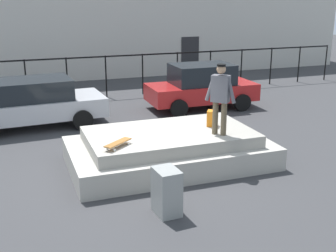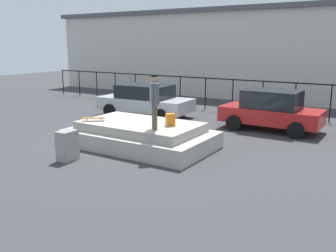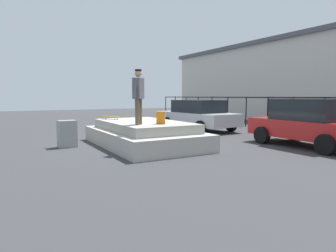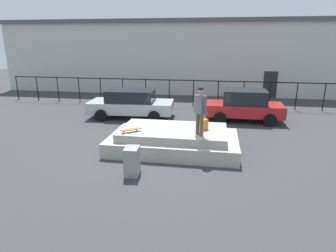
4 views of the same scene
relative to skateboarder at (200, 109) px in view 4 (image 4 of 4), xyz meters
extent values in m
plane|color=#38383A|center=(-1.75, 0.54, -1.87)|extent=(60.00, 60.00, 0.00)
cube|color=#ADA89E|center=(-1.06, 0.66, -1.59)|extent=(5.05, 2.92, 0.56)
cube|color=#A09B91|center=(-1.06, 0.66, -1.16)|extent=(4.14, 2.40, 0.31)
cylinder|color=brown|center=(0.08, -0.08, -0.59)|extent=(0.14, 0.14, 0.82)
cylinder|color=brown|center=(-0.08, 0.08, -0.59)|extent=(0.14, 0.14, 0.82)
cube|color=#595960|center=(0.00, 0.00, 0.15)|extent=(0.47, 0.47, 0.65)
cylinder|color=#595960|center=(0.18, -0.19, 0.12)|extent=(0.24, 0.25, 0.62)
cylinder|color=#595960|center=(-0.18, 0.19, 0.12)|extent=(0.24, 0.25, 0.62)
sphere|color=tan|center=(0.00, 0.00, 0.61)|extent=(0.22, 0.22, 0.22)
cylinder|color=black|center=(0.00, 0.00, 0.71)|extent=(0.30, 0.30, 0.05)
cube|color=brown|center=(-2.57, -0.07, -0.89)|extent=(0.74, 0.65, 0.02)
cylinder|color=silver|center=(-2.30, 0.02, -0.97)|extent=(0.06, 0.06, 0.06)
cylinder|color=silver|center=(-2.43, 0.17, -0.97)|extent=(0.06, 0.06, 0.06)
cylinder|color=silver|center=(-2.70, -0.30, -0.97)|extent=(0.06, 0.06, 0.06)
cylinder|color=silver|center=(-2.83, -0.15, -0.97)|extent=(0.06, 0.06, 0.06)
cube|color=orange|center=(0.13, 0.73, -0.80)|extent=(0.32, 0.34, 0.41)
cube|color=#B7B7BC|center=(-4.17, 5.26, -1.25)|extent=(4.78, 2.21, 0.61)
cube|color=black|center=(-4.17, 5.26, -0.62)|extent=(2.67, 1.86, 0.64)
cylinder|color=black|center=(-5.67, 6.16, -1.55)|extent=(0.65, 0.26, 0.64)
cylinder|color=black|center=(-5.55, 4.18, -1.55)|extent=(0.65, 0.26, 0.64)
cylinder|color=black|center=(-2.78, 6.33, -1.55)|extent=(0.65, 0.26, 0.64)
cylinder|color=black|center=(-2.66, 4.36, -1.55)|extent=(0.65, 0.26, 0.64)
cube|color=#B21E1E|center=(2.04, 5.59, -1.24)|extent=(4.08, 1.79, 0.62)
cube|color=black|center=(2.04, 5.59, -0.56)|extent=(2.25, 1.57, 0.74)
cylinder|color=black|center=(0.79, 6.50, -1.55)|extent=(0.64, 0.22, 0.64)
cylinder|color=black|center=(0.78, 4.70, -1.55)|extent=(0.64, 0.22, 0.64)
cylinder|color=black|center=(3.31, 6.48, -1.55)|extent=(0.64, 0.22, 0.64)
cylinder|color=black|center=(3.30, 4.68, -1.55)|extent=(0.64, 0.22, 0.64)
cube|color=gray|center=(-2.03, -1.83, -1.41)|extent=(0.48, 0.63, 0.94)
cylinder|color=black|center=(-13.75, 8.66, -1.00)|extent=(0.06, 0.06, 1.75)
cylinder|color=black|center=(-12.15, 8.66, -1.00)|extent=(0.06, 0.06, 1.75)
cylinder|color=black|center=(-10.55, 8.66, -1.00)|extent=(0.06, 0.06, 1.75)
cylinder|color=black|center=(-8.95, 8.66, -1.00)|extent=(0.06, 0.06, 1.75)
cylinder|color=black|center=(-7.35, 8.66, -1.00)|extent=(0.06, 0.06, 1.75)
cylinder|color=black|center=(-5.75, 8.66, -1.00)|extent=(0.06, 0.06, 1.75)
cylinder|color=black|center=(-4.15, 8.66, -1.00)|extent=(0.06, 0.06, 1.75)
cylinder|color=black|center=(-2.55, 8.66, -1.00)|extent=(0.06, 0.06, 1.75)
cylinder|color=black|center=(-0.95, 8.66, -1.00)|extent=(0.06, 0.06, 1.75)
cylinder|color=black|center=(0.65, 8.66, -1.00)|extent=(0.06, 0.06, 1.75)
cylinder|color=black|center=(2.25, 8.66, -1.00)|extent=(0.06, 0.06, 1.75)
cylinder|color=black|center=(3.85, 8.66, -1.00)|extent=(0.06, 0.06, 1.75)
cylinder|color=black|center=(5.45, 8.66, -1.00)|extent=(0.06, 0.06, 1.75)
cylinder|color=black|center=(7.05, 8.66, -1.00)|extent=(0.06, 0.06, 1.75)
cube|color=black|center=(-1.75, 8.66, -0.16)|extent=(24.00, 0.04, 0.06)
cube|color=beige|center=(-1.75, 16.66, 0.88)|extent=(31.21, 8.17, 5.50)
cube|color=#4C4C51|center=(-1.75, 16.66, 3.78)|extent=(31.84, 8.58, 0.30)
cube|color=#262628|center=(4.49, 12.56, -0.87)|extent=(1.00, 0.06, 2.00)
camera|label=1|loc=(-4.68, -9.19, 2.33)|focal=46.63mm
camera|label=2|loc=(6.51, -9.50, 1.69)|focal=39.62mm
camera|label=3|loc=(8.70, -3.87, -0.10)|focal=31.96mm
camera|label=4|loc=(0.56, -10.14, 2.34)|focal=30.97mm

